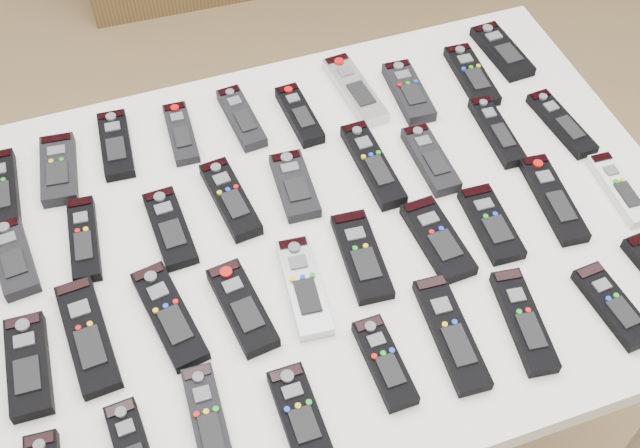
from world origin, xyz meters
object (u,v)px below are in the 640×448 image
object	(u,v)px
remote_3	(181,133)
remote_14	(295,185)
table	(320,251)
remote_33	(384,362)
remote_8	(472,76)
remote_22	(242,307)
remote_24	(362,256)
remote_1	(59,169)
remote_21	(169,315)
remote_9	(502,51)
remote_7	(409,92)
remote_20	(88,336)
remote_19	(28,366)
remote_23	(304,287)
remote_17	(497,131)
remote_35	(524,321)
remote_0	(2,190)
remote_36	(613,306)
remote_6	(355,90)
remote_13	(230,199)
remote_11	(84,239)
remote_4	(241,118)
remote_15	(373,165)
remote_34	(451,333)
remote_10	(13,258)
remote_12	(170,228)
remote_32	(300,415)
remote_2	(116,145)
remote_5	(299,115)
remote_26	(491,224)
remote_18	(561,123)
remote_27	(553,199)
remote_28	(619,189)
remote_16	(430,159)
remote_31	(208,421)
remote_25	(438,239)

from	to	relation	value
remote_3	remote_14	bearing A→B (deg)	-47.63
table	remote_33	bearing A→B (deg)	-88.83
remote_8	remote_22	xyz separation A→B (m)	(-0.58, -0.37, 0.00)
remote_24	table	bearing A→B (deg)	124.57
remote_1	remote_24	bearing A→B (deg)	-32.56
remote_21	remote_9	bearing A→B (deg)	17.32
remote_3	remote_24	world-z (taller)	same
table	remote_22	bearing A→B (deg)	-146.63
remote_7	remote_20	distance (m)	0.76
remote_19	remote_23	bearing A→B (deg)	2.38
remote_17	remote_35	xyz separation A→B (m)	(-0.15, -0.38, 0.00)
remote_17	remote_0	bearing A→B (deg)	172.74
remote_1	remote_36	size ratio (longest dim) A/B	1.02
remote_6	remote_13	xyz separation A→B (m)	(-0.30, -0.19, 0.00)
remote_6	remote_11	world-z (taller)	remote_6
remote_4	remote_15	distance (m)	0.27
remote_11	remote_34	bearing A→B (deg)	-31.33
remote_20	remote_23	distance (m)	0.34
remote_10	remote_12	distance (m)	0.26
table	remote_15	distance (m)	0.18
remote_32	remote_2	bearing A→B (deg)	103.71
remote_8	remote_24	world-z (taller)	remote_8
remote_5	remote_26	size ratio (longest dim) A/B	0.98
remote_36	remote_33	bearing A→B (deg)	171.50
remote_3	remote_6	bearing A→B (deg)	3.15
remote_1	remote_14	size ratio (longest dim) A/B	1.06
remote_5	remote_18	xyz separation A→B (m)	(0.46, -0.18, -0.00)
remote_3	remote_27	distance (m)	0.68
remote_22	remote_5	bearing A→B (deg)	52.85
remote_1	remote_4	xyz separation A→B (m)	(0.34, 0.02, -0.00)
remote_4	remote_28	xyz separation A→B (m)	(0.58, -0.39, -0.00)
remote_0	remote_4	distance (m)	0.45
remote_5	remote_18	world-z (taller)	remote_5
remote_9	remote_33	world-z (taller)	remote_33
remote_8	remote_19	xyz separation A→B (m)	(-0.91, -0.37, 0.00)
remote_1	remote_15	world-z (taller)	same
remote_12	remote_26	size ratio (longest dim) A/B	1.05
remote_1	remote_32	xyz separation A→B (m)	(0.26, -0.59, 0.00)
remote_3	remote_15	distance (m)	0.36
remote_10	remote_19	distance (m)	0.21
remote_9	remote_16	distance (m)	0.35
remote_14	remote_18	xyz separation A→B (m)	(0.52, -0.02, -0.00)
remote_13	remote_31	xyz separation A→B (m)	(-0.14, -0.39, -0.00)
remote_21	remote_35	xyz separation A→B (m)	(0.52, -0.19, 0.00)
remote_4	remote_34	world-z (taller)	remote_4
remote_26	remote_25	bearing A→B (deg)	-176.69
remote_4	remote_16	xyz separation A→B (m)	(0.29, -0.22, 0.00)
remote_18	remote_20	distance (m)	0.93
remote_13	remote_35	size ratio (longest dim) A/B	0.97
remote_7	remote_19	size ratio (longest dim) A/B	0.96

